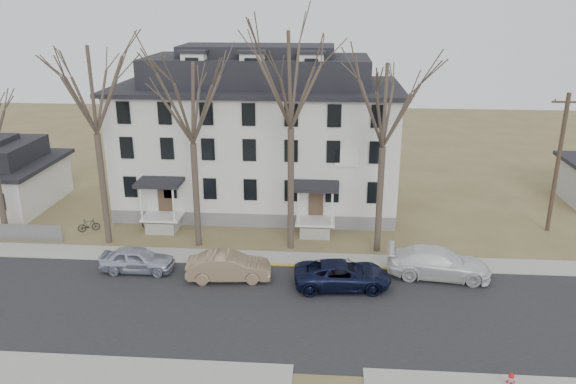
# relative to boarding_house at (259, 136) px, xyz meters

# --- Properties ---
(ground) EXTENTS (120.00, 120.00, 0.00)m
(ground) POSITION_rel_boarding_house_xyz_m (2.00, -17.95, -5.38)
(ground) COLOR olive
(ground) RESTS_ON ground
(main_road) EXTENTS (120.00, 10.00, 0.04)m
(main_road) POSITION_rel_boarding_house_xyz_m (2.00, -15.95, -5.38)
(main_road) COLOR #27272A
(main_road) RESTS_ON ground
(far_sidewalk) EXTENTS (120.00, 2.00, 0.08)m
(far_sidewalk) POSITION_rel_boarding_house_xyz_m (2.00, -9.95, -5.38)
(far_sidewalk) COLOR #A09F97
(far_sidewalk) RESTS_ON ground
(yellow_curb) EXTENTS (14.00, 0.25, 0.06)m
(yellow_curb) POSITION_rel_boarding_house_xyz_m (7.00, -10.85, -5.38)
(yellow_curb) COLOR gold
(yellow_curb) RESTS_ON ground
(boarding_house) EXTENTS (20.80, 12.36, 12.05)m
(boarding_house) POSITION_rel_boarding_house_xyz_m (0.00, 0.00, 0.00)
(boarding_house) COLOR slate
(boarding_house) RESTS_ON ground
(tree_far_left) EXTENTS (8.40, 8.40, 13.72)m
(tree_far_left) POSITION_rel_boarding_house_xyz_m (-9.00, -8.15, 4.96)
(tree_far_left) COLOR #473B31
(tree_far_left) RESTS_ON ground
(tree_mid_left) EXTENTS (7.80, 7.80, 12.74)m
(tree_mid_left) POSITION_rel_boarding_house_xyz_m (-3.00, -8.15, 4.22)
(tree_mid_left) COLOR #473B31
(tree_mid_left) RESTS_ON ground
(tree_center) EXTENTS (9.00, 9.00, 14.70)m
(tree_center) POSITION_rel_boarding_house_xyz_m (3.00, -8.15, 5.71)
(tree_center) COLOR #473B31
(tree_center) RESTS_ON ground
(tree_mid_right) EXTENTS (7.80, 7.80, 12.74)m
(tree_mid_right) POSITION_rel_boarding_house_xyz_m (8.50, -8.15, 4.22)
(tree_mid_right) COLOR #473B31
(tree_mid_right) RESTS_ON ground
(utility_pole_far) EXTENTS (2.00, 0.28, 9.50)m
(utility_pole_far) POSITION_rel_boarding_house_xyz_m (20.50, -3.95, -0.47)
(utility_pole_far) COLOR #3D3023
(utility_pole_far) RESTS_ON ground
(car_silver) EXTENTS (4.30, 1.75, 1.46)m
(car_silver) POSITION_rel_boarding_house_xyz_m (-5.69, -12.16, -4.65)
(car_silver) COLOR #AFB6C9
(car_silver) RESTS_ON ground
(car_tan) EXTENTS (4.87, 2.10, 1.56)m
(car_tan) POSITION_rel_boarding_house_xyz_m (-0.19, -12.76, -4.60)
(car_tan) COLOR #947A5C
(car_tan) RESTS_ON ground
(car_navy) EXTENTS (5.53, 2.95, 1.48)m
(car_navy) POSITION_rel_boarding_house_xyz_m (6.21, -13.18, -4.64)
(car_navy) COLOR black
(car_navy) RESTS_ON ground
(car_white) EXTENTS (5.99, 2.92, 1.68)m
(car_white) POSITION_rel_boarding_house_xyz_m (11.71, -11.51, -4.54)
(car_white) COLOR white
(car_white) RESTS_ON ground
(bicycle_left) EXTENTS (1.96, 0.97, 0.99)m
(bicycle_left) POSITION_rel_boarding_house_xyz_m (-6.59, -6.05, -4.89)
(bicycle_left) COLOR black
(bicycle_left) RESTS_ON ground
(bicycle_right) EXTENTS (1.51, 1.01, 0.88)m
(bicycle_right) POSITION_rel_boarding_house_xyz_m (-10.99, -6.60, -4.94)
(bicycle_right) COLOR black
(bicycle_right) RESTS_ON ground
(fire_hydrant) EXTENTS (0.33, 0.31, 0.79)m
(fire_hydrant) POSITION_rel_boarding_house_xyz_m (12.91, -21.35, -4.98)
(fire_hydrant) COLOR #B7B7BA
(fire_hydrant) RESTS_ON ground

